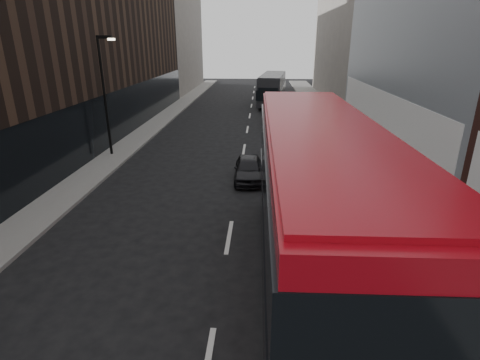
% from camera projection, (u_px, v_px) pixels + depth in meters
% --- Properties ---
extents(sidewalk_right, '(3.00, 80.00, 0.15)m').
position_uv_depth(sidewalk_right, '(342.00, 133.00, 29.41)').
color(sidewalk_right, slate).
rests_on(sidewalk_right, ground).
extents(sidewalk_left, '(2.00, 80.00, 0.15)m').
position_uv_depth(sidewalk_left, '(148.00, 130.00, 30.23)').
color(sidewalk_left, slate).
rests_on(sidewalk_left, ground).
extents(building_victorian, '(6.50, 24.00, 21.00)m').
position_uv_depth(building_victorian, '(351.00, 15.00, 43.63)').
color(building_victorian, slate).
rests_on(building_victorian, ground).
extents(building_left_mid, '(5.00, 24.00, 14.00)m').
position_uv_depth(building_left_mid, '(118.00, 39.00, 32.67)').
color(building_left_mid, black).
rests_on(building_left_mid, ground).
extents(building_left_far, '(5.00, 20.00, 13.00)m').
position_uv_depth(building_left_far, '(174.00, 43.00, 53.43)').
color(building_left_far, slate).
rests_on(building_left_far, ground).
extents(street_lamp, '(1.06, 0.22, 7.00)m').
position_uv_depth(street_lamp, '(105.00, 89.00, 22.26)').
color(street_lamp, black).
rests_on(street_lamp, sidewalk_left).
extents(red_bus, '(3.02, 12.34, 4.96)m').
position_uv_depth(red_bus, '(316.00, 203.00, 10.08)').
color(red_bus, maroon).
rests_on(red_bus, ground).
extents(grey_bus, '(3.58, 10.58, 3.36)m').
position_uv_depth(grey_bus, '(272.00, 88.00, 42.38)').
color(grey_bus, black).
rests_on(grey_bus, ground).
extents(car_a, '(1.54, 3.63, 1.22)m').
position_uv_depth(car_a, '(248.00, 169.00, 19.45)').
color(car_a, black).
rests_on(car_a, ground).
extents(car_b, '(1.94, 4.85, 1.57)m').
position_uv_depth(car_b, '(289.00, 136.00, 25.30)').
color(car_b, gray).
rests_on(car_b, ground).
extents(car_c, '(2.69, 5.55, 1.56)m').
position_uv_depth(car_c, '(279.00, 119.00, 30.98)').
color(car_c, black).
rests_on(car_c, ground).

